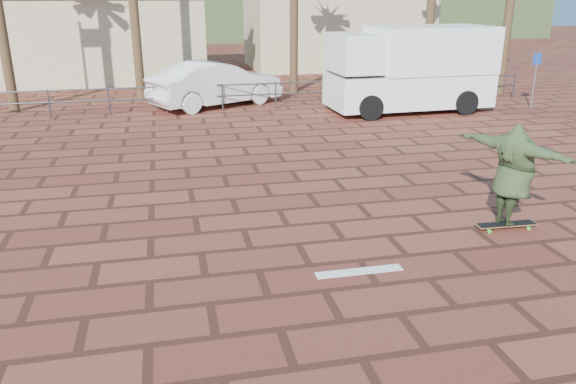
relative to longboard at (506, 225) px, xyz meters
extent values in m
plane|color=brown|center=(-3.90, 0.19, -0.09)|extent=(120.00, 120.00, 0.00)
cube|color=white|center=(-3.20, -1.01, -0.09)|extent=(1.40, 0.22, 0.01)
cylinder|color=#47494F|center=(-9.90, 12.19, 0.41)|extent=(0.06, 0.06, 1.00)
cylinder|color=#47494F|center=(-7.90, 12.19, 0.41)|extent=(0.06, 0.06, 1.00)
cylinder|color=#47494F|center=(-5.90, 12.19, 0.41)|extent=(0.06, 0.06, 1.00)
cylinder|color=#47494F|center=(-3.90, 12.19, 0.41)|extent=(0.06, 0.06, 1.00)
cylinder|color=#47494F|center=(-1.90, 12.19, 0.41)|extent=(0.06, 0.06, 1.00)
cylinder|color=#47494F|center=(0.10, 12.19, 0.41)|extent=(0.06, 0.06, 1.00)
cylinder|color=#47494F|center=(2.10, 12.19, 0.41)|extent=(0.06, 0.06, 1.00)
cylinder|color=#47494F|center=(4.10, 12.19, 0.41)|extent=(0.06, 0.06, 1.00)
cylinder|color=#47494F|center=(6.10, 12.19, 0.41)|extent=(0.06, 0.06, 1.00)
cylinder|color=#47494F|center=(8.10, 12.19, 0.41)|extent=(0.06, 0.06, 1.00)
cylinder|color=#47494F|center=(-3.90, 12.19, 0.86)|extent=(24.00, 0.05, 0.05)
cylinder|color=#47494F|center=(-3.90, 12.19, 0.46)|extent=(24.00, 0.05, 0.05)
cylinder|color=brown|center=(-0.40, 15.69, 3.16)|extent=(0.36, 0.36, 6.50)
cube|color=beige|center=(-9.90, 22.19, 1.91)|extent=(12.00, 7.00, 4.00)
cube|color=beige|center=(4.10, 24.19, 2.16)|extent=(10.00, 6.00, 4.50)
cube|color=#384C28|center=(-3.90, 50.19, 2.91)|extent=(70.00, 18.00, 6.00)
cube|color=olive|center=(0.00, 0.00, 0.01)|extent=(1.15, 0.29, 0.02)
cube|color=black|center=(0.00, 0.00, 0.02)|extent=(1.11, 0.27, 0.00)
cube|color=silver|center=(-0.39, 0.02, -0.02)|extent=(0.07, 0.19, 0.03)
cube|color=silver|center=(0.39, -0.02, -0.02)|extent=(0.07, 0.19, 0.03)
cylinder|color=green|center=(-0.40, -0.10, -0.06)|extent=(0.07, 0.03, 0.07)
cylinder|color=green|center=(-0.39, 0.13, -0.06)|extent=(0.07, 0.03, 0.07)
cylinder|color=green|center=(0.39, -0.13, -0.06)|extent=(0.07, 0.03, 0.07)
cylinder|color=green|center=(0.40, 0.10, -0.06)|extent=(0.07, 0.03, 0.07)
imported|color=#304123|center=(0.00, 0.00, 0.96)|extent=(1.39, 2.39, 1.88)
cube|color=white|center=(2.76, 10.73, 0.72)|extent=(5.91, 2.60, 1.18)
cube|color=white|center=(3.51, 10.76, 2.12)|extent=(4.40, 2.65, 1.62)
cube|color=white|center=(0.71, 10.65, 2.06)|extent=(1.82, 2.44, 1.29)
cube|color=black|center=(0.01, 10.62, 1.58)|extent=(0.14, 1.83, 0.70)
cylinder|color=black|center=(0.86, 9.52, 0.34)|extent=(0.87, 0.34, 0.86)
cylinder|color=black|center=(0.77, 11.78, 0.34)|extent=(0.87, 0.34, 0.86)
cylinder|color=black|center=(4.52, 9.67, 0.34)|extent=(0.87, 0.34, 0.86)
cylinder|color=black|center=(4.43, 11.93, 0.34)|extent=(0.87, 0.34, 0.86)
imported|color=#ABAEB2|center=(-3.74, 16.10, 0.62)|extent=(4.48, 2.81, 1.42)
imported|color=white|center=(-4.02, 13.22, 0.76)|extent=(5.40, 3.91, 1.70)
cylinder|color=gray|center=(7.56, 10.19, 0.92)|extent=(0.05, 0.05, 2.01)
cube|color=#193FB2|center=(7.56, 10.19, 1.74)|extent=(0.41, 0.14, 0.41)
camera|label=1|loc=(-5.98, -8.44, 4.02)|focal=35.00mm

